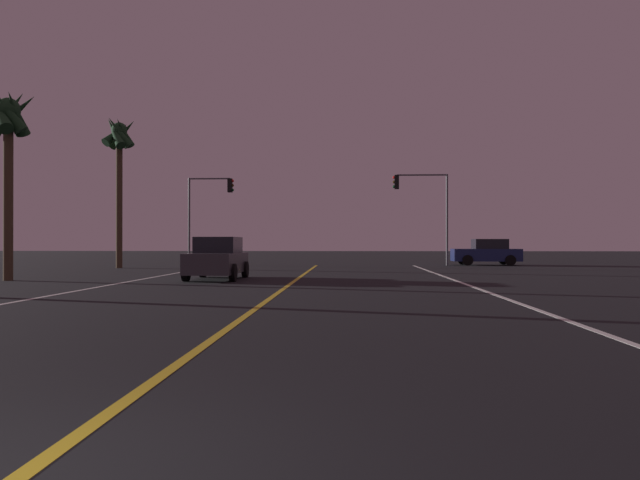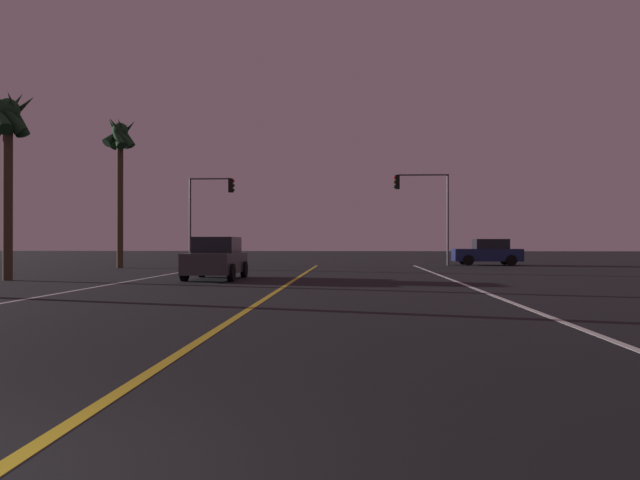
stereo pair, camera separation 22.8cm
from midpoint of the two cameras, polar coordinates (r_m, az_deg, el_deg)
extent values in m
cube|color=silver|center=(18.67, 15.59, -4.76)|extent=(0.16, 41.59, 0.01)
cube|color=silver|center=(20.08, -21.71, -4.43)|extent=(0.16, 41.59, 0.01)
cube|color=gold|center=(18.37, -3.77, -4.84)|extent=(0.16, 41.59, 0.01)
cylinder|color=black|center=(23.26, -8.02, -3.04)|extent=(0.22, 0.68, 0.68)
cylinder|color=black|center=(23.67, -12.31, -2.98)|extent=(0.22, 0.68, 0.68)
cylinder|color=black|center=(25.91, -6.87, -2.75)|extent=(0.22, 0.68, 0.68)
cylinder|color=black|center=(26.28, -10.74, -2.71)|extent=(0.22, 0.68, 0.68)
cube|color=#38383D|center=(24.75, -9.47, -2.12)|extent=(1.80, 4.30, 0.80)
cube|color=black|center=(24.98, -9.34, -0.45)|extent=(1.60, 2.10, 0.64)
cube|color=red|center=(26.69, -7.23, -1.77)|extent=(0.24, 0.08, 0.16)
cube|color=red|center=(26.93, -9.74, -1.76)|extent=(0.24, 0.08, 0.16)
cylinder|color=black|center=(39.93, 13.88, -1.85)|extent=(0.68, 0.22, 0.68)
cylinder|color=black|center=(41.70, 13.42, -1.78)|extent=(0.68, 0.22, 0.68)
cylinder|color=black|center=(40.53, 17.64, -1.83)|extent=(0.68, 0.22, 0.68)
cylinder|color=black|center=(42.27, 17.03, -1.76)|extent=(0.68, 0.22, 0.68)
cube|color=navy|center=(41.08, 15.50, -1.36)|extent=(4.30, 1.80, 0.80)
cube|color=black|center=(41.13, 15.84, -0.36)|extent=(2.10, 1.60, 0.64)
cube|color=red|center=(41.00, 18.55, -1.22)|extent=(0.08, 0.24, 0.16)
cube|color=red|center=(42.16, 18.11, -1.19)|extent=(0.08, 0.24, 0.16)
cylinder|color=#4C4C51|center=(39.98, 12.04, 1.87)|extent=(0.14, 0.14, 5.88)
cylinder|color=#4C4C51|center=(39.97, 9.74, 6.03)|extent=(3.23, 0.10, 0.10)
cube|color=black|center=(39.77, 7.42, 5.41)|extent=(0.28, 0.36, 0.90)
sphere|color=red|center=(39.79, 7.19, 5.84)|extent=(0.20, 0.20, 0.20)
sphere|color=#3C2706|center=(39.76, 7.19, 5.41)|extent=(0.20, 0.20, 0.20)
sphere|color=#063816|center=(39.73, 7.19, 4.98)|extent=(0.20, 0.20, 0.20)
cylinder|color=#4C4C51|center=(40.89, -11.91, 1.71)|extent=(0.14, 0.14, 5.71)
cylinder|color=#4C4C51|center=(40.75, -10.06, 5.67)|extent=(2.70, 0.10, 0.10)
cube|color=black|center=(40.42, -8.19, 5.07)|extent=(0.28, 0.36, 0.90)
sphere|color=red|center=(40.42, -7.96, 5.50)|extent=(0.20, 0.20, 0.20)
sphere|color=#3C2706|center=(40.39, -7.96, 5.08)|extent=(0.20, 0.20, 0.20)
sphere|color=#063816|center=(40.36, -7.96, 4.65)|extent=(0.20, 0.20, 0.20)
cylinder|color=#473826|center=(26.63, -26.97, 3.50)|extent=(0.36, 0.36, 6.40)
sphere|color=#19381E|center=(27.07, -26.96, 10.80)|extent=(0.90, 0.90, 0.90)
cone|color=#19381E|center=(26.90, -26.40, 10.55)|extent=(0.57, 1.51, 1.78)
cone|color=#19381E|center=(27.29, -26.61, 10.39)|extent=(2.16, 0.67, 1.87)
cone|color=#19381E|center=(27.34, -27.05, 10.37)|extent=(1.62, 1.43, 2.14)
cone|color=#19381E|center=(26.96, -27.58, 10.53)|extent=(1.68, 1.59, 1.84)
cone|color=#19381E|center=(26.75, -26.97, 10.61)|extent=(1.47, 1.16, 1.69)
cylinder|color=#473826|center=(37.11, -18.05, 3.46)|extent=(0.36, 0.36, 7.72)
sphere|color=#19381E|center=(37.60, -18.04, 9.72)|extent=(0.90, 0.90, 0.90)
cone|color=#19381E|center=(37.39, -17.67, 9.54)|extent=(1.00, 1.69, 1.72)
cone|color=#19381E|center=(37.81, -17.76, 9.44)|extent=(2.04, 1.08, 1.83)
cone|color=#19381E|center=(37.82, -18.30, 9.44)|extent=(1.47, 1.80, 1.70)
cone|color=#19381E|center=(37.44, -18.46, 9.53)|extent=(1.85, 1.76, 2.12)
cone|color=#19381E|center=(37.28, -18.08, 9.58)|extent=(1.68, 0.98, 1.93)
camera|label=1|loc=(0.11, -86.89, -0.01)|focal=34.19mm
camera|label=2|loc=(0.11, 93.11, 0.01)|focal=34.19mm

